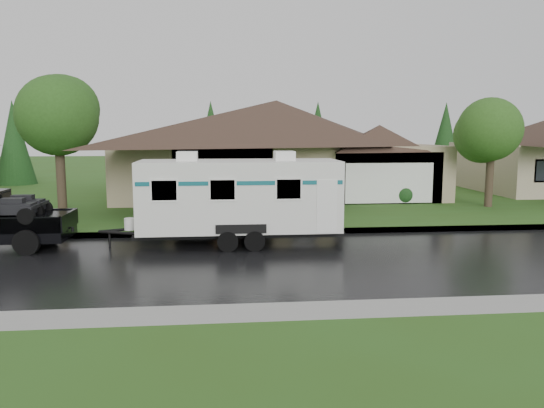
% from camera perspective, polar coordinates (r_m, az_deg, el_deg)
% --- Properties ---
extents(ground, '(140.00, 140.00, 0.00)m').
position_cam_1_polar(ground, '(18.22, -1.11, -4.62)').
color(ground, '#30541A').
rests_on(ground, ground).
extents(road, '(140.00, 8.00, 0.01)m').
position_cam_1_polar(road, '(16.28, -0.54, -6.12)').
color(road, black).
rests_on(road, ground).
extents(curb, '(140.00, 0.50, 0.15)m').
position_cam_1_polar(curb, '(20.40, -1.61, -3.06)').
color(curb, gray).
rests_on(curb, ground).
extents(lawn, '(140.00, 26.00, 0.15)m').
position_cam_1_polar(lawn, '(32.99, -3.18, 1.11)').
color(lawn, '#30541A').
rests_on(lawn, ground).
extents(house_main, '(19.44, 10.80, 6.90)m').
position_cam_1_polar(house_main, '(31.79, 1.03, 7.22)').
color(house_main, tan).
rests_on(house_main, lawn).
extents(tree_left_green, '(3.91, 3.91, 6.47)m').
position_cam_1_polar(tree_left_green, '(26.81, -22.06, 8.78)').
color(tree_left_green, '#382B1E').
rests_on(tree_left_green, lawn).
extents(tree_right_green, '(3.27, 3.27, 5.41)m').
position_cam_1_polar(tree_right_green, '(28.73, 22.59, 7.17)').
color(tree_right_green, '#382B1E').
rests_on(tree_right_green, lawn).
extents(shrub_row, '(13.60, 1.00, 1.00)m').
position_cam_1_polar(shrub_row, '(27.45, 1.51, 0.96)').
color(shrub_row, '#143814').
rests_on(shrub_row, lawn).
extents(travel_trailer, '(7.24, 2.54, 3.25)m').
position_cam_1_polar(travel_trailer, '(18.38, -3.52, 0.92)').
color(travel_trailer, silver).
rests_on(travel_trailer, ground).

